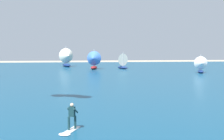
{
  "coord_description": "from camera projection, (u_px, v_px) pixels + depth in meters",
  "views": [
    {
      "loc": [
        -2.99,
        0.74,
        5.09
      ],
      "look_at": [
        -1.13,
        19.07,
        3.58
      ],
      "focal_mm": 43.7,
      "sensor_mm": 36.0,
      "label": 1
    }
  ],
  "objects": [
    {
      "name": "kitesurfer",
      "position": [
        71.0,
        121.0,
        16.29
      ],
      "size": [
        1.33,
        2.01,
        1.67
      ],
      "color": "white",
      "rests_on": "ocean"
    },
    {
      "name": "sailboat_near_shore",
      "position": [
        93.0,
        60.0,
        63.3
      ],
      "size": [
        3.66,
        4.2,
        4.74
      ],
      "color": "maroon",
      "rests_on": "ocean"
    },
    {
      "name": "sailboat_far_left",
      "position": [
        67.0,
        57.0,
        71.38
      ],
      "size": [
        4.35,
        4.86,
        5.47
      ],
      "color": "navy",
      "rests_on": "ocean"
    },
    {
      "name": "sailboat_anchored_offshore",
      "position": [
        121.0,
        61.0,
        65.26
      ],
      "size": [
        3.3,
        3.65,
        4.06
      ],
      "color": "navy",
      "rests_on": "ocean"
    },
    {
      "name": "sailboat_far_right",
      "position": [
        201.0,
        65.0,
        53.85
      ],
      "size": [
        2.85,
        3.26,
        3.67
      ],
      "color": "navy",
      "rests_on": "ocean"
    },
    {
      "name": "ocean",
      "position": [
        101.0,
        75.0,
        50.57
      ],
      "size": [
        160.0,
        90.0,
        0.1
      ],
      "primitive_type": "cube",
      "color": "navy",
      "rests_on": "ground"
    }
  ]
}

